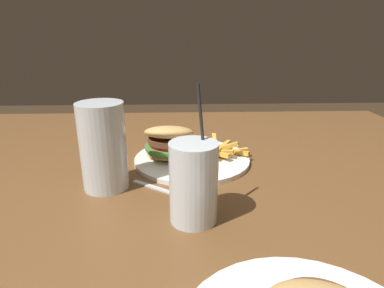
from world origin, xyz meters
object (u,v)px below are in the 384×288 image
at_px(beer_glass, 103,149).
at_px(meal_plate_near, 182,150).
at_px(juice_glass, 194,186).
at_px(spoon, 185,195).

bearing_deg(beer_glass, meal_plate_near, -140.52).
bearing_deg(meal_plate_near, juice_glass, 93.96).
bearing_deg(juice_glass, beer_glass, -36.26).
distance_m(beer_glass, juice_glass, 0.20).
relative_size(meal_plate_near, spoon, 1.87).
bearing_deg(beer_glass, juice_glass, 143.74).
distance_m(meal_plate_near, spoon, 0.17).
relative_size(meal_plate_near, juice_glass, 1.25).
bearing_deg(meal_plate_near, beer_glass, 39.48).
xyz_separation_m(beer_glass, juice_glass, (-0.16, 0.12, -0.02)).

